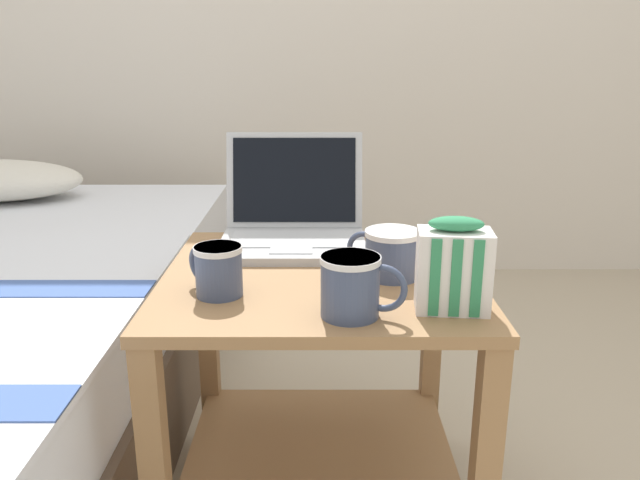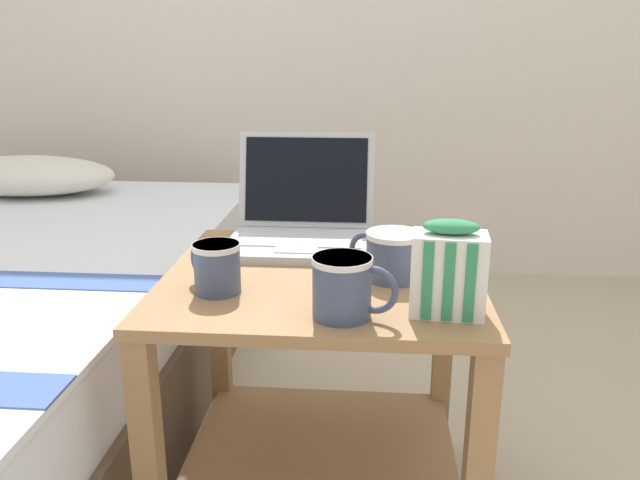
% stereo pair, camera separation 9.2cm
% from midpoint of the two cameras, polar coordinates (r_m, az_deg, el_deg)
% --- Properties ---
extents(bedside_table, '(0.61, 0.57, 0.56)m').
position_cam_midpoint_polar(bedside_table, '(1.30, 2.24, -11.39)').
color(bedside_table, '#997047').
rests_on(bedside_table, ground_plane).
extents(laptop, '(0.32, 0.29, 0.23)m').
position_cam_midpoint_polar(laptop, '(1.39, 0.25, 1.59)').
color(laptop, '#B7BABC').
rests_on(laptop, bedside_table).
extents(mug_front_left, '(0.14, 0.11, 0.09)m').
position_cam_midpoint_polar(mug_front_left, '(1.18, 8.86, -1.20)').
color(mug_front_left, '#3F4C6B').
rests_on(mug_front_left, bedside_table).
extents(mug_front_right, '(0.14, 0.10, 0.10)m').
position_cam_midpoint_polar(mug_front_right, '(1.00, 4.85, -4.08)').
color(mug_front_right, '#3F4C6B').
rests_on(mug_front_right, bedside_table).
extents(mug_mid_center, '(0.11, 0.10, 0.09)m').
position_cam_midpoint_polar(mug_mid_center, '(1.11, -7.17, -2.29)').
color(mug_mid_center, '#3F4C6B').
rests_on(mug_mid_center, bedside_table).
extents(snack_bag, '(0.13, 0.08, 0.16)m').
position_cam_midpoint_polar(snack_bag, '(1.04, 14.18, -2.81)').
color(snack_bag, white).
rests_on(snack_bag, bedside_table).
extents(cell_phone, '(0.14, 0.17, 0.01)m').
position_cam_midpoint_polar(cell_phone, '(1.34, 11.52, -1.24)').
color(cell_phone, black).
rests_on(cell_phone, bedside_table).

